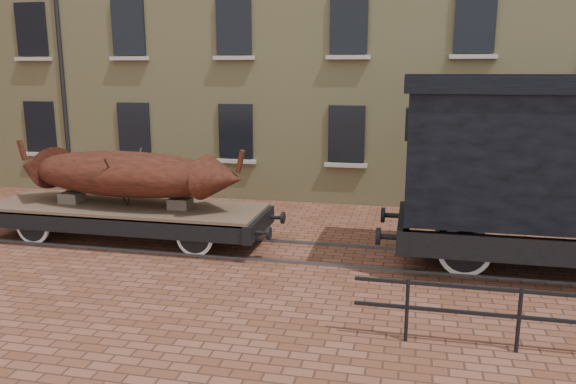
# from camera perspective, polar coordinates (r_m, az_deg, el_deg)

# --- Properties ---
(ground) EXTENTS (90.00, 90.00, 0.00)m
(ground) POSITION_cam_1_polar(r_m,az_deg,el_deg) (12.96, -1.29, -6.05)
(ground) COLOR brown
(rail_track) EXTENTS (30.00, 1.52, 0.06)m
(rail_track) POSITION_cam_1_polar(r_m,az_deg,el_deg) (12.95, -1.29, -5.92)
(rail_track) COLOR #59595E
(rail_track) RESTS_ON ground
(flatcar_wagon) EXTENTS (7.57, 2.05, 1.14)m
(flatcar_wagon) POSITION_cam_1_polar(r_m,az_deg,el_deg) (14.10, -16.18, -2.02)
(flatcar_wagon) COLOR brown
(flatcar_wagon) RESTS_ON ground
(iron_boat) EXTENTS (6.12, 2.12, 1.48)m
(iron_boat) POSITION_cam_1_polar(r_m,az_deg,el_deg) (13.87, -16.22, 1.81)
(iron_boat) COLOR #572016
(iron_boat) RESTS_ON flatcar_wagon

